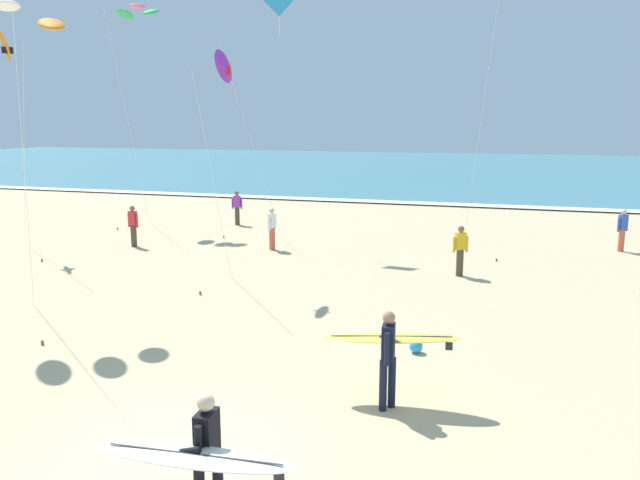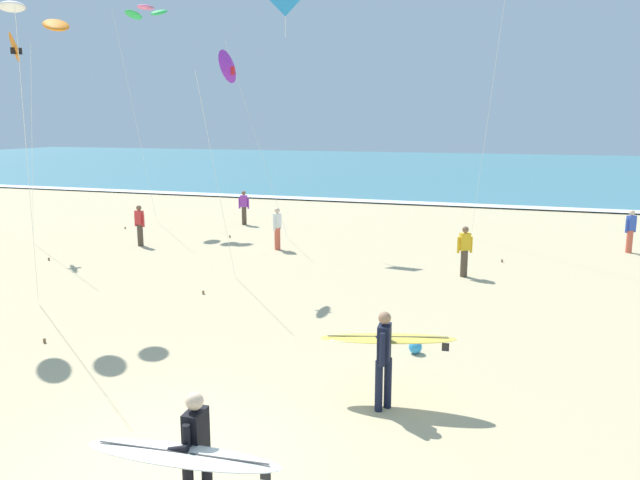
# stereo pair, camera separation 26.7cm
# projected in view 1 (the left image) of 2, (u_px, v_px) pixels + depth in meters

# --- Properties ---
(ground_plane) EXTENTS (160.00, 160.00, 0.00)m
(ground_plane) POSITION_uv_depth(u_px,v_px,m) (180.00, 463.00, 8.73)
(ground_plane) COLOR #CCB789
(ocean_water) EXTENTS (160.00, 60.00, 0.08)m
(ocean_water) POSITION_uv_depth(u_px,v_px,m) (468.00, 168.00, 63.59)
(ocean_water) COLOR teal
(ocean_water) RESTS_ON ground
(shoreline_foam) EXTENTS (160.00, 1.34, 0.01)m
(shoreline_foam) POSITION_uv_depth(u_px,v_px,m) (432.00, 203.00, 35.72)
(shoreline_foam) COLOR white
(shoreline_foam) RESTS_ON ocean_water
(surfer_lead) EXTENTS (2.38, 1.00, 1.71)m
(surfer_lead) POSITION_uv_depth(u_px,v_px,m) (389.00, 346.00, 10.36)
(surfer_lead) COLOR black
(surfer_lead) RESTS_ON ground
(surfer_trailing) EXTENTS (2.37, 0.95, 1.71)m
(surfer_trailing) POSITION_uv_depth(u_px,v_px,m) (201.00, 454.00, 6.98)
(surfer_trailing) COLOR black
(surfer_trailing) RESTS_ON ground
(kite_delta_violet_near) EXTENTS (0.37, 2.48, 6.84)m
(kite_delta_violet_near) POSITION_uv_depth(u_px,v_px,m) (225.00, 67.00, 17.82)
(kite_delta_violet_near) COLOR purple
(kite_delta_violet_near) RESTS_ON ground
(kite_diamond_cobalt_high) EXTENTS (3.05, 0.64, 10.00)m
(kite_diamond_cobalt_high) POSITION_uv_depth(u_px,v_px,m) (277.00, 8.00, 23.62)
(kite_diamond_cobalt_high) COLOR #2D99DB
(kite_diamond_cobalt_high) RESTS_ON ground
(kite_arc_ivory_low) EXTENTS (3.62, 3.64, 7.58)m
(kite_arc_ivory_low) POSITION_uv_depth(u_px,v_px,m) (8.00, 17.00, 14.78)
(kite_arc_ivory_low) COLOR orange
(kite_arc_ivory_low) RESTS_ON ground
(kite_delta_amber_distant) EXTENTS (3.29, 2.73, 8.04)m
(kite_delta_amber_distant) POSITION_uv_depth(u_px,v_px,m) (7.00, 47.00, 22.67)
(kite_delta_amber_distant) COLOR orange
(kite_delta_amber_distant) RESTS_ON ground
(kite_arc_rose_outer) EXTENTS (2.20, 2.77, 9.93)m
(kite_arc_rose_outer) POSITION_uv_depth(u_px,v_px,m) (138.00, 11.00, 27.68)
(kite_arc_rose_outer) COLOR green
(kite_arc_rose_outer) RESTS_ON ground
(bystander_yellow_top) EXTENTS (0.45, 0.31, 1.59)m
(bystander_yellow_top) POSITION_uv_depth(u_px,v_px,m) (460.00, 250.00, 19.15)
(bystander_yellow_top) COLOR #4C3D2D
(bystander_yellow_top) RESTS_ON ground
(bystander_blue_top) EXTENTS (0.41, 0.35, 1.59)m
(bystander_blue_top) POSITION_uv_depth(u_px,v_px,m) (622.00, 230.00, 22.79)
(bystander_blue_top) COLOR #D8593F
(bystander_blue_top) RESTS_ON ground
(bystander_white_top) EXTENTS (0.22, 0.50, 1.59)m
(bystander_white_top) POSITION_uv_depth(u_px,v_px,m) (272.00, 229.00, 23.09)
(bystander_white_top) COLOR #D8593F
(bystander_white_top) RESTS_ON ground
(bystander_red_top) EXTENTS (0.49, 0.24, 1.59)m
(bystander_red_top) POSITION_uv_depth(u_px,v_px,m) (133.00, 226.00, 23.69)
(bystander_red_top) COLOR #4C3D2D
(bystander_red_top) RESTS_ON ground
(bystander_purple_top) EXTENTS (0.49, 0.25, 1.59)m
(bystander_purple_top) POSITION_uv_depth(u_px,v_px,m) (237.00, 208.00, 28.66)
(bystander_purple_top) COLOR #4C3D2D
(bystander_purple_top) RESTS_ON ground
(beach_ball) EXTENTS (0.28, 0.28, 0.28)m
(beach_ball) POSITION_uv_depth(u_px,v_px,m) (416.00, 346.00, 12.86)
(beach_ball) COLOR #2D99DB
(beach_ball) RESTS_ON ground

